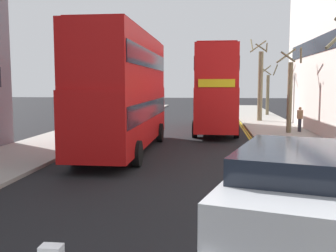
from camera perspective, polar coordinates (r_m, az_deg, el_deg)
sidewalk_right at (r=19.18m, az=19.93°, el=-3.77°), size 4.00×80.00×0.14m
sidewalk_left at (r=20.50m, az=-18.20°, el=-3.09°), size 4.00×80.00×0.14m
kerb_line_outer at (r=16.86m, az=14.53°, el=-5.15°), size 0.10×56.00×0.01m
kerb_line_inner at (r=16.84m, az=13.98°, el=-5.15°), size 0.10×56.00×0.01m
double_decker_bus_away at (r=18.76m, az=-6.38°, el=5.44°), size 2.81×10.81×5.64m
double_decker_bus_oncoming at (r=27.01m, az=6.90°, el=5.63°), size 2.84×10.82×5.64m
taxi_minivan at (r=7.35m, az=17.06°, el=-11.37°), size 3.10×5.14×2.12m
pedestrian_far at (r=26.96m, az=18.65°, el=1.00°), size 0.34×0.22×1.62m
street_tree_near at (r=26.16m, az=17.33°, el=4.65°), size 1.62×1.62×5.42m
street_tree_mid at (r=40.87m, az=14.33°, el=4.88°), size 1.81×1.68×5.04m
street_tree_distant at (r=34.18m, az=13.27°, el=6.08°), size 1.46×1.75×6.95m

